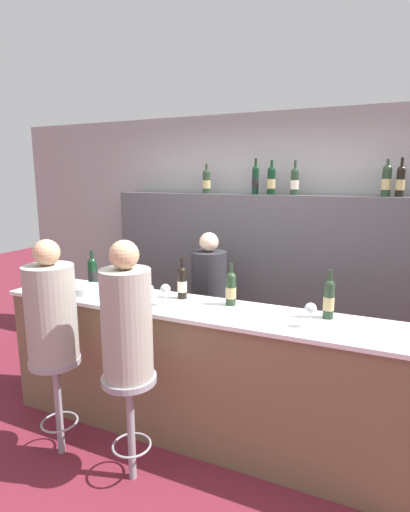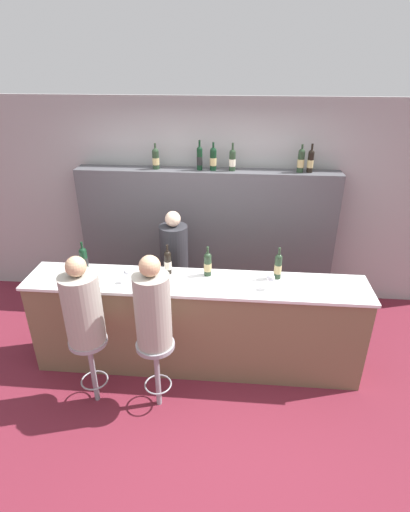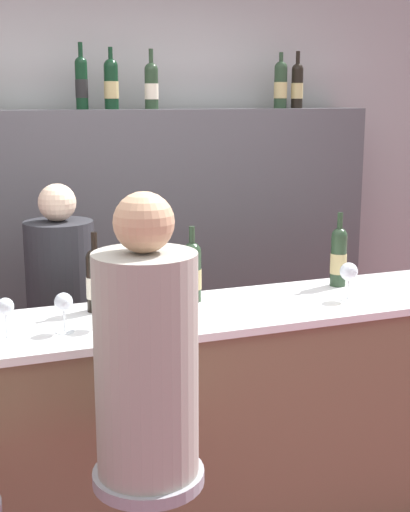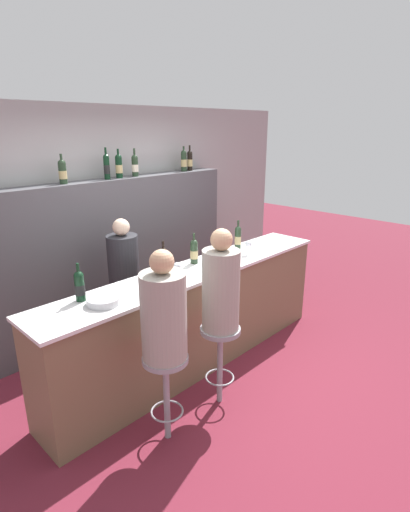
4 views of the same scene
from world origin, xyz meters
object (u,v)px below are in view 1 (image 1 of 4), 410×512
at_px(wine_bottle_backbar_0, 207,181).
at_px(wine_bottle_backbar_2, 271,180).
at_px(wine_bottle_counter_1, 182,282).
at_px(wine_glass_1, 149,290).
at_px(wine_glass_0, 127,287).
at_px(bar_stool_right, 130,400).
at_px(guest_seated_right, 127,319).
at_px(metal_bowl, 87,289).
at_px(wine_glass_3, 311,310).
at_px(bar_stool_left, 56,381).
at_px(bartender, 209,317).
at_px(wine_bottle_counter_3, 329,299).
at_px(wine_bottle_backbar_5, 400,181).
at_px(guest_seated_left, 51,309).
at_px(wine_bottle_counter_2, 231,288).
at_px(wine_glass_2, 165,290).
at_px(wine_bottle_backbar_1, 255,180).
at_px(wine_bottle_backbar_3, 295,181).
at_px(wine_bottle_counter_0, 93,272).
at_px(wine_bottle_backbar_4, 386,180).

height_order(wine_bottle_backbar_0, wine_bottle_backbar_2, wine_bottle_backbar_2).
distance_m(wine_bottle_counter_1, wine_glass_1, 0.27).
distance_m(wine_glass_0, wine_glass_1, 0.20).
xyz_separation_m(bar_stool_right, guest_seated_right, (0.00, 0.00, 0.55)).
bearing_deg(metal_bowl, wine_glass_3, -0.87).
relative_size(bar_stool_left, bartender, 0.50).
height_order(wine_bottle_counter_1, wine_bottle_backbar_2, wine_bottle_backbar_2).
relative_size(wine_bottle_backbar_0, bar_stool_left, 0.41).
bearing_deg(wine_bottle_counter_3, wine_bottle_backbar_5, 71.41).
distance_m(wine_bottle_counter_1, bartender, 0.78).
bearing_deg(guest_seated_left, guest_seated_right, 0.00).
xyz_separation_m(wine_bottle_counter_2, wine_glass_1, (-0.56, -0.22, -0.02)).
xyz_separation_m(wine_glass_2, bar_stool_right, (0.02, -0.51, -0.60)).
height_order(wine_bottle_counter_1, wine_bottle_counter_2, wine_bottle_counter_1).
bearing_deg(bartender, wine_bottle_counter_3, -28.17).
relative_size(wine_bottle_backbar_0, wine_bottle_backbar_1, 0.87).
relative_size(wine_bottle_counter_1, wine_bottle_backbar_3, 0.99).
xyz_separation_m(wine_bottle_counter_2, wine_bottle_backbar_5, (1.08, 1.17, 0.77)).
xyz_separation_m(wine_bottle_counter_0, wine_bottle_backbar_4, (2.24, 1.17, 0.77)).
distance_m(wine_bottle_backbar_3, wine_glass_0, 1.85).
relative_size(wine_bottle_counter_1, bartender, 0.21).
height_order(wine_bottle_backbar_3, wine_glass_2, wine_bottle_backbar_3).
relative_size(wine_bottle_counter_0, wine_glass_2, 1.90).
relative_size(wine_glass_1, bar_stool_right, 0.20).
bearing_deg(guest_seated_left, wine_glass_2, 40.60).
distance_m(wine_bottle_backbar_3, metal_bowl, 2.11).
bearing_deg(metal_bowl, wine_bottle_counter_3, 5.75).
bearing_deg(wine_bottle_backbar_4, metal_bowl, -147.71).
bearing_deg(wine_bottle_backbar_1, bar_stool_right, -96.44).
height_order(wine_bottle_backbar_0, wine_bottle_backbar_3, wine_bottle_backbar_3).
bearing_deg(wine_bottle_backbar_1, wine_bottle_backbar_2, -0.00).
xyz_separation_m(wine_bottle_backbar_4, wine_glass_2, (-1.40, -1.39, -0.77)).
distance_m(wine_bottle_counter_2, wine_bottle_backbar_0, 1.57).
relative_size(wine_bottle_counter_3, wine_bottle_backbar_3, 1.03).
xyz_separation_m(wine_glass_0, guest_seated_left, (-0.26, -0.51, -0.06)).
height_order(wine_bottle_counter_1, metal_bowl, wine_bottle_counter_1).
bearing_deg(wine_glass_1, bar_stool_left, -131.91).
bearing_deg(bar_stool_left, wine_glass_0, 63.17).
height_order(wine_bottle_backbar_2, wine_bottle_backbar_4, wine_bottle_backbar_2).
relative_size(wine_bottle_counter_0, wine_bottle_backbar_0, 1.04).
bearing_deg(wine_bottle_backbar_0, wine_glass_3, -46.35).
distance_m(wine_bottle_counter_0, bar_stool_right, 1.27).
height_order(wine_bottle_backbar_0, guest_seated_left, wine_bottle_backbar_0).
xyz_separation_m(bar_stool_right, bartender, (-0.03, 1.33, 0.12)).
bearing_deg(guest_seated_right, wine_bottle_counter_0, 139.77).
height_order(wine_bottle_backbar_0, wine_glass_2, wine_bottle_backbar_0).
distance_m(wine_bottle_counter_0, wine_bottle_backbar_5, 2.74).
height_order(wine_bottle_backbar_3, guest_seated_left, wine_bottle_backbar_3).
bearing_deg(wine_bottle_backbar_3, wine_bottle_counter_2, -99.21).
height_order(wine_glass_3, bar_stool_left, wine_glass_3).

